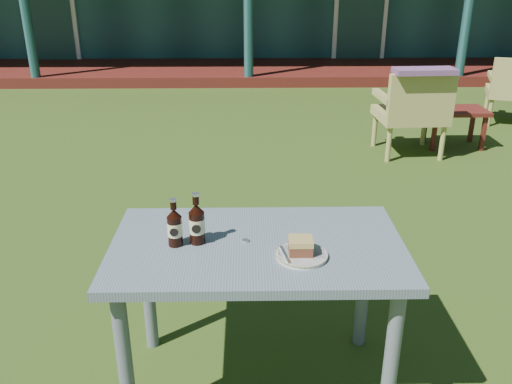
{
  "coord_description": "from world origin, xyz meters",
  "views": [
    {
      "loc": [
        -0.04,
        -3.55,
        1.78
      ],
      "look_at": [
        0.0,
        -1.3,
        0.82
      ],
      "focal_mm": 38.0,
      "sensor_mm": 36.0,
      "label": 1
    }
  ],
  "objects_px": {
    "side_table": "(456,114)",
    "armchair_left": "(413,109)",
    "cafe_table": "(257,265)",
    "cola_bottle_near": "(197,223)",
    "plate": "(302,255)",
    "cake_slice": "(301,246)",
    "cola_bottle_far": "(175,227)"
  },
  "relations": [
    {
      "from": "plate",
      "to": "cake_slice",
      "type": "distance_m",
      "value": 0.04
    },
    {
      "from": "cafe_table",
      "to": "side_table",
      "type": "bearing_deg",
      "value": 58.39
    },
    {
      "from": "side_table",
      "to": "cake_slice",
      "type": "bearing_deg",
      "value": -118.81
    },
    {
      "from": "cafe_table",
      "to": "cola_bottle_far",
      "type": "relative_size",
      "value": 5.9
    },
    {
      "from": "cake_slice",
      "to": "cola_bottle_far",
      "type": "height_order",
      "value": "cola_bottle_far"
    },
    {
      "from": "side_table",
      "to": "armchair_left",
      "type": "bearing_deg",
      "value": -151.93
    },
    {
      "from": "cola_bottle_near",
      "to": "side_table",
      "type": "xyz_separation_m",
      "value": [
        2.35,
        3.41,
        -0.47
      ]
    },
    {
      "from": "cola_bottle_far",
      "to": "side_table",
      "type": "bearing_deg",
      "value": 54.59
    },
    {
      "from": "cake_slice",
      "to": "armchair_left",
      "type": "relative_size",
      "value": 0.11
    },
    {
      "from": "cake_slice",
      "to": "side_table",
      "type": "bearing_deg",
      "value": 61.19
    },
    {
      "from": "cafe_table",
      "to": "cola_bottle_near",
      "type": "height_order",
      "value": "cola_bottle_near"
    },
    {
      "from": "cafe_table",
      "to": "cake_slice",
      "type": "bearing_deg",
      "value": -32.79
    },
    {
      "from": "cola_bottle_near",
      "to": "cola_bottle_far",
      "type": "distance_m",
      "value": 0.09
    },
    {
      "from": "cake_slice",
      "to": "armchair_left",
      "type": "height_order",
      "value": "armchair_left"
    },
    {
      "from": "armchair_left",
      "to": "cafe_table",
      "type": "bearing_deg",
      "value": -116.62
    },
    {
      "from": "cola_bottle_far",
      "to": "armchair_left",
      "type": "xyz_separation_m",
      "value": [
        1.9,
        3.14,
        -0.33
      ]
    },
    {
      "from": "cola_bottle_far",
      "to": "armchair_left",
      "type": "height_order",
      "value": "cola_bottle_far"
    },
    {
      "from": "plate",
      "to": "armchair_left",
      "type": "height_order",
      "value": "armchair_left"
    },
    {
      "from": "cola_bottle_near",
      "to": "side_table",
      "type": "height_order",
      "value": "cola_bottle_near"
    },
    {
      "from": "cola_bottle_near",
      "to": "armchair_left",
      "type": "distance_m",
      "value": 3.63
    },
    {
      "from": "cake_slice",
      "to": "side_table",
      "type": "relative_size",
      "value": 0.15
    },
    {
      "from": "cake_slice",
      "to": "cola_bottle_near",
      "type": "height_order",
      "value": "cola_bottle_near"
    },
    {
      "from": "plate",
      "to": "cafe_table",
      "type": "bearing_deg",
      "value": 145.96
    },
    {
      "from": "cake_slice",
      "to": "cola_bottle_far",
      "type": "xyz_separation_m",
      "value": [
        -0.5,
        0.1,
        0.04
      ]
    },
    {
      "from": "cake_slice",
      "to": "cola_bottle_near",
      "type": "bearing_deg",
      "value": 163.85
    },
    {
      "from": "plate",
      "to": "cake_slice",
      "type": "height_order",
      "value": "cake_slice"
    },
    {
      "from": "armchair_left",
      "to": "plate",
      "type": "bearing_deg",
      "value": -113.33
    },
    {
      "from": "plate",
      "to": "side_table",
      "type": "xyz_separation_m",
      "value": [
        1.94,
        3.54,
        -0.39
      ]
    },
    {
      "from": "cola_bottle_far",
      "to": "side_table",
      "type": "distance_m",
      "value": 4.23
    },
    {
      "from": "plate",
      "to": "armchair_left",
      "type": "distance_m",
      "value": 3.55
    },
    {
      "from": "cola_bottle_far",
      "to": "armchair_left",
      "type": "bearing_deg",
      "value": 58.8
    },
    {
      "from": "plate",
      "to": "armchair_left",
      "type": "xyz_separation_m",
      "value": [
        1.4,
        3.25,
        -0.25
      ]
    }
  ]
}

